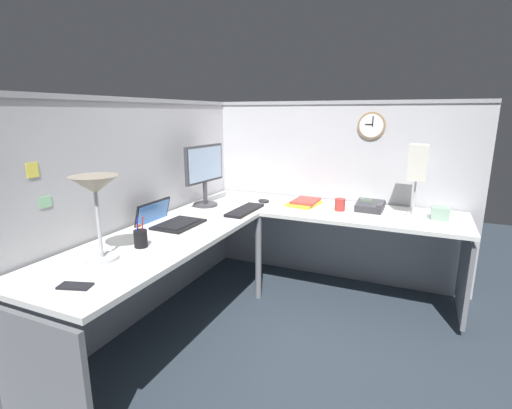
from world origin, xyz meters
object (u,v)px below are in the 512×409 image
Objects in this scene: keyboard at (245,210)px; tissue_box at (440,213)px; wall_clock at (372,126)px; office_phone at (371,207)px; book_stack at (305,202)px; monitor at (205,171)px; coffee_mug at (340,205)px; desk_lamp_dome at (95,192)px; computer_mouse at (264,201)px; desk_lamp_paper at (417,165)px; cell_phone at (75,286)px; laptop at (167,220)px; pen_cup at (141,238)px.

tissue_box is at bearing -73.94° from keyboard.
tissue_box is 0.88m from wall_clock.
office_phone is 0.53m from book_stack.
coffee_mug is at bearing -74.53° from monitor.
desk_lamp_dome is 2.20m from wall_clock.
desk_lamp_paper reaches higher than computer_mouse.
monitor reaches higher than cell_phone.
desk_lamp_dome is (-1.20, 0.26, 0.35)m from keyboard.
cell_phone is 0.27× the size of desk_lamp_paper.
coffee_mug is at bearing -41.11° from cell_phone.
computer_mouse is 1.83m from cell_phone.
office_phone is (0.92, -1.25, 0.01)m from laptop.
cell_phone is 2.47m from wall_clock.
laptop is 4.01× the size of coffee_mug.
laptop is 0.73× the size of desk_lamp_paper.
coffee_mug reaches higher than book_stack.
wall_clock reaches higher than coffee_mug.
monitor is 3.47× the size of cell_phone.
laptop is at bearing 156.55° from computer_mouse.
desk_lamp_dome is at bearing 169.50° from computer_mouse.
book_stack is 1.02m from tissue_box.
desk_lamp_dome is 3.09× the size of cell_phone.
office_phone is (1.60, -1.16, -0.33)m from desk_lamp_dome.
desk_lamp_paper is (0.07, -1.18, 0.37)m from computer_mouse.
desk_lamp_paper reaches higher than book_stack.
tissue_box is at bearing -88.22° from computer_mouse.
computer_mouse is at bearing 93.25° from desk_lamp_paper.
monitor is at bearing 106.04° from office_phone.
cell_phone is at bearing 141.02° from tissue_box.
book_stack is 1.43× the size of wall_clock.
pen_cup reaches higher than computer_mouse.
office_phone is 0.69× the size of book_stack.
keyboard is at bearing -33.82° from laptop.
cell_phone is 2.15m from office_phone.
wall_clock reaches higher than office_phone.
laptop is at bearing -176.96° from monitor.
book_stack is (0.39, -0.37, 0.01)m from keyboard.
pen_cup is (-1.30, 0.22, 0.04)m from computer_mouse.
cell_phone is 1.95m from book_stack.
book_stack is at bearing -41.83° from keyboard.
wall_clock reaches higher than cell_phone.
coffee_mug is 0.44× the size of wall_clock.
cell_phone is at bearing 176.21° from keyboard.
cell_phone is 1.20× the size of tissue_box.
pen_cup is 1.25× the size of cell_phone.
laptop is 0.89× the size of keyboard.
desk_lamp_paper is at bearing -52.52° from cell_phone.
book_stack is 0.32m from coffee_mug.
wall_clock is (0.30, -0.46, 0.63)m from book_stack.
book_stack is 0.91m from desk_lamp_paper.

